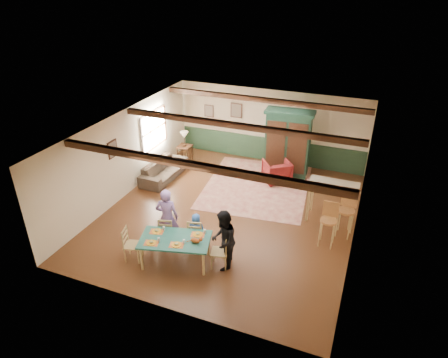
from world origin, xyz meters
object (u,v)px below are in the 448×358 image
at_px(person_man, 167,217).
at_px(dining_chair_end_right, 219,251).
at_px(dining_chair_far_right, 196,233).
at_px(dining_chair_far_left, 167,231).
at_px(armchair, 277,171).
at_px(bar_stool_right, 346,216).
at_px(dining_chair_end_left, 133,244).
at_px(cat, 195,240).
at_px(person_woman, 223,240).
at_px(bar_stool_left, 328,225).
at_px(dining_table, 176,251).
at_px(sofa, 164,170).
at_px(armoire, 288,143).
at_px(table_lamp, 184,139).
at_px(counter_table, 331,202).
at_px(end_table, 185,153).
at_px(person_child, 196,230).

bearing_deg(person_man, dining_chair_end_right, 152.70).
bearing_deg(dining_chair_far_right, dining_chair_far_left, 0.00).
height_order(armchair, bar_stool_right, bar_stool_right).
bearing_deg(dining_chair_end_left, person_man, -43.15).
height_order(dining_chair_end_left, cat, dining_chair_end_left).
height_order(person_woman, armchair, person_woman).
bearing_deg(dining_chair_end_left, dining_chair_end_right, -90.00).
distance_m(bar_stool_left, bar_stool_right, 0.71).
relative_size(person_man, person_woman, 1.05).
relative_size(dining_chair_far_right, bar_stool_left, 0.74).
xyz_separation_m(dining_table, sofa, (-2.50, 3.86, -0.05)).
height_order(person_woman, armoire, armoire).
height_order(dining_table, sofa, dining_table).
distance_m(table_lamp, bar_stool_right, 6.67).
distance_m(dining_chair_end_right, table_lamp, 6.18).
height_order(sofa, counter_table, counter_table).
height_order(cat, bar_stool_left, bar_stool_left).
height_order(person_woman, end_table, person_woman).
height_order(person_child, bar_stool_left, bar_stool_left).
bearing_deg(table_lamp, person_woman, -54.79).
height_order(person_woman, person_child, person_woman).
distance_m(person_man, end_table, 5.12).
relative_size(dining_chair_end_left, dining_chair_end_right, 1.00).
xyz_separation_m(armoire, bar_stool_left, (1.98, -3.64, -0.55)).
height_order(person_woman, cat, person_woman).
relative_size(person_woman, armoire, 0.67).
bearing_deg(sofa, end_table, -0.73).
distance_m(sofa, end_table, 1.49).
bearing_deg(dining_chair_far_right, end_table, -74.91).
height_order(table_lamp, counter_table, table_lamp).
height_order(sofa, bar_stool_left, bar_stool_left).
xyz_separation_m(dining_chair_far_right, sofa, (-2.69, 3.12, -0.14)).
bearing_deg(dining_table, sofa, 122.91).
height_order(dining_chair_far_left, sofa, dining_chair_far_left).
bearing_deg(sofa, armoire, -62.57).
relative_size(dining_chair_end_right, armoire, 0.38).
bearing_deg(table_lamp, dining_chair_end_right, -55.60).
distance_m(person_child, end_table, 5.25).
xyz_separation_m(cat, bar_stool_right, (3.15, 2.66, -0.16)).
distance_m(dining_chair_end_right, cat, 0.66).
relative_size(armchair, sofa, 0.41).
height_order(person_woman, table_lamp, person_woman).
bearing_deg(bar_stool_right, bar_stool_left, -115.33).
distance_m(person_child, sofa, 4.06).
relative_size(end_table, counter_table, 0.45).
bearing_deg(armoire, dining_chair_far_right, -105.91).
bearing_deg(cat, end_table, 104.49).
height_order(dining_chair_far_right, dining_chair_end_left, same).
distance_m(dining_chair_end_right, end_table, 6.17).
distance_m(dining_table, dining_chair_end_right, 1.07).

